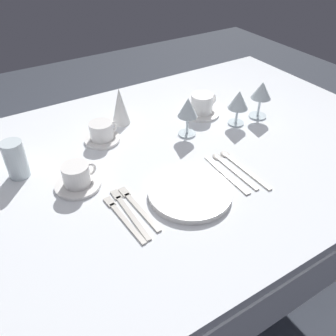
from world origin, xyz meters
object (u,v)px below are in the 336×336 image
Objects in this scene: wine_glass_left at (239,101)px; wine_glass_right at (262,92)px; coffee_cup_far at (202,103)px; spoon_soup at (229,166)px; drink_tumbler at (16,159)px; dinner_plate at (190,193)px; coffee_cup_left at (76,174)px; fork_inner at (128,211)px; spoon_dessert at (239,165)px; napkin_folded at (120,106)px; fork_salad at (122,217)px; fork_outer at (137,206)px; wine_glass_far at (188,109)px; coffee_cup_right at (102,131)px; dinner_knife at (227,175)px.

wine_glass_right is at bearing -1.64° from wine_glass_left.
coffee_cup_far is at bearing 142.74° from wine_glass_right.
spoon_soup is 0.66m from drink_tumbler.
coffee_cup_left reaches higher than dinner_plate.
coffee_cup_far is (0.57, 0.16, 0.00)m from coffee_cup_left.
coffee_cup_left is 0.64m from wine_glass_left.
dinner_plate is 2.02× the size of drink_tumbler.
coffee_cup_far is (0.50, 0.34, 0.04)m from fork_inner.
spoon_dessert is 2.26× the size of coffee_cup_left.
coffee_cup_far is 0.32m from napkin_folded.
drink_tumbler is (-0.19, 0.33, 0.06)m from fork_salad.
fork_inner and fork_salad have the same top height.
spoon_soup reaches higher than fork_salad.
fork_inner is 1.84× the size of drink_tumbler.
coffee_cup_left is (-0.44, 0.17, 0.04)m from spoon_soup.
napkin_folded is at bearing 69.44° from fork_outer.
fork_outer is at bearing 179.75° from spoon_dessert.
wine_glass_left is at bearing -9.57° from wine_glass_far.
dinner_plate is 2.35× the size of coffee_cup_right.
wine_glass_far is (-0.31, 0.04, -0.00)m from wine_glass_right.
spoon_dessert reaches higher than dinner_knife.
coffee_cup_far reaches higher than coffee_cup_right.
coffee_cup_left is 0.71× the size of wine_glass_far.
dinner_plate is 0.19m from fork_inner.
wine_glass_left is (0.53, 0.21, 0.09)m from fork_outer.
drink_tumbler is at bearing 123.38° from fork_inner.
dinner_plate is 0.15m from dinner_knife.
wine_glass_right is 0.31m from wine_glass_far.
fork_inner is at bearing -170.85° from fork_outer.
fork_inner is 0.03m from fork_salad.
wine_glass_far is at bearing -24.13° from coffee_cup_right.
coffee_cup_right is at bearing 130.29° from spoon_dessert.
wine_glass_right is at bearing 17.73° from fork_outer.
drink_tumbler is at bearing 147.96° from dinner_knife.
wine_glass_far is (0.39, 0.26, 0.10)m from fork_salad.
dinner_knife is 0.49m from napkin_folded.
wine_glass_far is (-0.00, 0.23, 0.10)m from spoon_soup.
spoon_soup is 2.08× the size of coffee_cup_right.
coffee_cup_far is 0.71m from drink_tumbler.
fork_salad is 2.01× the size of coffee_cup_right.
coffee_cup_far is (0.31, 0.37, 0.04)m from dinner_plate.
dinner_knife is 1.60× the size of wine_glass_left.
fork_inner is (-0.18, 0.03, -0.01)m from dinner_plate.
wine_glass_right reaches higher than coffee_cup_right.
coffee_cup_far is (0.47, 0.34, 0.04)m from fork_outer.
drink_tumbler is (-0.88, 0.11, -0.04)m from wine_glass_right.
coffee_cup_left reaches higher than fork_inner.
dinner_knife is (0.33, -0.02, 0.00)m from fork_inner.
fork_salad is 1.54× the size of wine_glass_left.
coffee_cup_far is at bearing 49.90° from dinner_plate.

